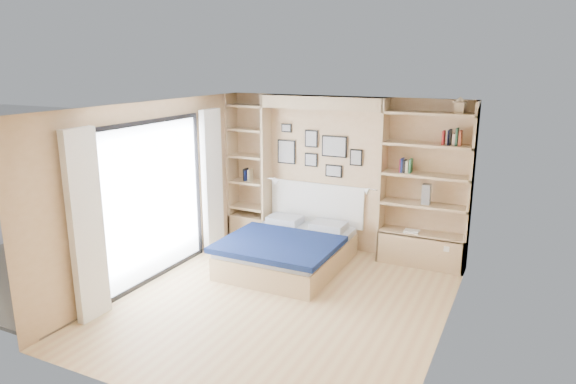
% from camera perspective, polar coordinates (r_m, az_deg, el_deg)
% --- Properties ---
extents(ground, '(4.50, 4.50, 0.00)m').
position_cam_1_polar(ground, '(6.75, -0.82, -12.22)').
color(ground, '#D2B47C').
rests_on(ground, ground).
extents(room_shell, '(4.50, 4.50, 4.50)m').
position_cam_1_polar(room_shell, '(7.83, 1.62, -0.05)').
color(room_shell, tan).
rests_on(room_shell, ground).
extents(bed, '(1.65, 2.10, 1.07)m').
position_cam_1_polar(bed, '(7.78, 0.09, -6.38)').
color(bed, tan).
rests_on(bed, ground).
extents(photo_gallery, '(1.48, 0.02, 0.82)m').
position_cam_1_polar(photo_gallery, '(8.37, 3.21, 4.57)').
color(photo_gallery, black).
rests_on(photo_gallery, ground).
extents(reading_lamps, '(1.92, 0.12, 0.15)m').
position_cam_1_polar(reading_lamps, '(8.21, 3.54, 0.79)').
color(reading_lamps, silver).
rests_on(reading_lamps, ground).
extents(shelf_decor, '(3.56, 0.23, 2.03)m').
position_cam_1_polar(shelf_decor, '(7.75, 13.63, 4.07)').
color(shelf_decor, '#A32B3E').
rests_on(shelf_decor, ground).
extents(deck, '(3.20, 4.00, 0.05)m').
position_cam_1_polar(deck, '(8.84, -22.33, -6.78)').
color(deck, brown).
rests_on(deck, ground).
extents(deck_chair, '(0.79, 0.98, 0.85)m').
position_cam_1_polar(deck_chair, '(8.04, -21.15, -5.62)').
color(deck_chair, tan).
rests_on(deck_chair, ground).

